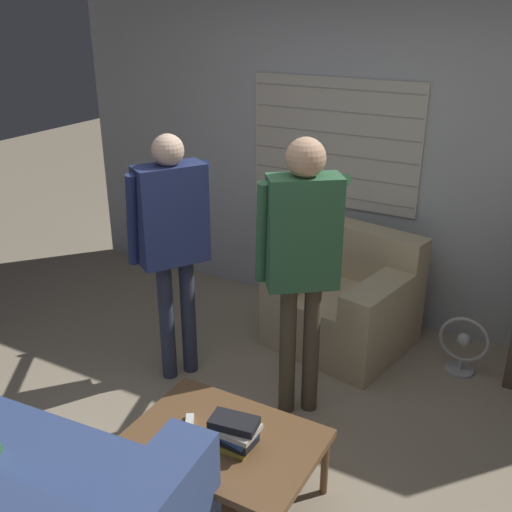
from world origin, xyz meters
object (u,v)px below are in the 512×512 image
(person_right_standing, at_px, (302,247))
(book_stack, at_px, (235,432))
(spare_remote, at_px, (189,423))
(person_left_standing, at_px, (172,230))
(soda_can, at_px, (183,447))
(armchair_beige, at_px, (346,301))
(coffee_table, at_px, (224,444))
(floor_fan, at_px, (463,346))

(person_right_standing, height_order, book_stack, person_right_standing)
(person_right_standing, xyz_separation_m, spare_remote, (-0.20, -0.88, -0.69))
(person_right_standing, bearing_deg, person_left_standing, 145.73)
(person_right_standing, distance_m, soda_can, 1.27)
(person_right_standing, relative_size, book_stack, 7.08)
(armchair_beige, xyz_separation_m, person_right_standing, (0.04, -0.91, 0.77))
(book_stack, bearing_deg, person_right_standing, 95.38)
(book_stack, bearing_deg, coffee_table, 160.52)
(person_left_standing, bearing_deg, person_right_standing, -55.53)
(person_right_standing, relative_size, soda_can, 13.75)
(coffee_table, relative_size, spare_remote, 7.10)
(armchair_beige, relative_size, spare_remote, 7.98)
(person_left_standing, distance_m, book_stack, 1.42)
(soda_can, bearing_deg, spare_remote, 118.48)
(book_stack, xyz_separation_m, floor_fan, (0.73, 1.82, -0.27))
(coffee_table, relative_size, person_left_standing, 0.56)
(soda_can, bearing_deg, coffee_table, 66.68)
(coffee_table, height_order, person_left_standing, person_left_standing)
(coffee_table, bearing_deg, person_left_standing, 136.84)
(person_left_standing, distance_m, person_right_standing, 0.89)
(book_stack, bearing_deg, armchair_beige, 94.07)
(person_left_standing, relative_size, spare_remote, 12.66)
(coffee_table, bearing_deg, person_right_standing, 90.28)
(coffee_table, xyz_separation_m, soda_can, (-0.09, -0.21, 0.10))
(person_left_standing, height_order, book_stack, person_left_standing)
(soda_can, bearing_deg, floor_fan, 65.62)
(person_left_standing, distance_m, soda_can, 1.45)
(coffee_table, height_order, spare_remote, spare_remote)
(armchair_beige, distance_m, book_stack, 1.83)
(floor_fan, bearing_deg, person_right_standing, -131.91)
(soda_can, xyz_separation_m, floor_fan, (0.91, 2.00, -0.25))
(spare_remote, height_order, floor_fan, floor_fan)
(coffee_table, xyz_separation_m, spare_remote, (-0.20, -0.00, 0.05))
(armchair_beige, xyz_separation_m, floor_fan, (0.86, 0.00, -0.12))
(armchair_beige, height_order, floor_fan, armchair_beige)
(coffee_table, xyz_separation_m, person_right_standing, (-0.00, 0.88, 0.74))
(person_left_standing, bearing_deg, floor_fan, -28.92)
(coffee_table, xyz_separation_m, floor_fan, (0.82, 1.79, -0.15))
(armchair_beige, bearing_deg, soda_can, 99.93)
(armchair_beige, distance_m, soda_can, 2.00)
(armchair_beige, height_order, person_right_standing, person_right_standing)
(book_stack, xyz_separation_m, spare_remote, (-0.28, 0.03, -0.07))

